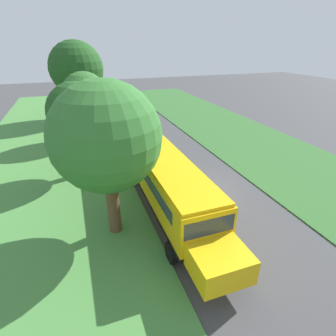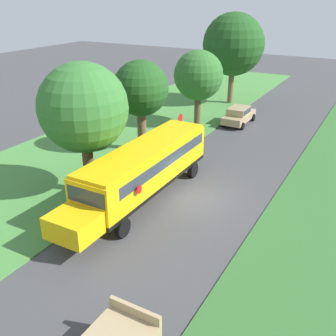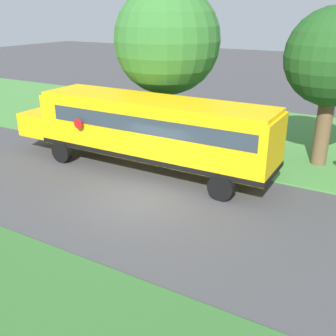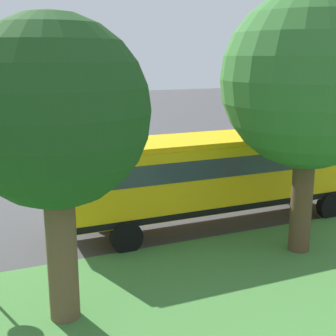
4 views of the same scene
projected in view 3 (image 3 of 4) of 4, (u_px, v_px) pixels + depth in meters
The scene contains 5 objects.
ground_plane at pixel (139, 199), 14.66m from camera, with size 120.00×120.00×0.00m, color #424244.
grass_verge at pixel (236, 131), 22.69m from camera, with size 12.00×80.00×0.08m, color #47843D.
school_bus at pixel (148, 127), 16.71m from camera, with size 2.84×12.42×3.16m.
oak_tree_beside_bus at pixel (167, 40), 18.65m from camera, with size 5.07×5.07×7.76m.
oak_tree_roadside_mid at pixel (330, 60), 16.15m from camera, with size 4.04×4.04×6.78m.
Camera 3 is at (10.89, 7.48, 6.53)m, focal length 42.00 mm.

